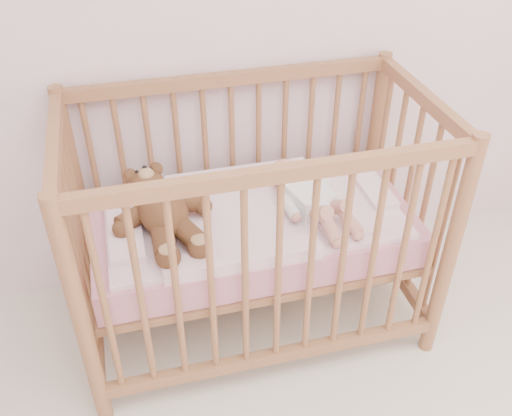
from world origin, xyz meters
name	(u,v)px	position (x,y,z in m)	size (l,w,h in m)	color
crib	(253,225)	(-0.13, 1.60, 0.50)	(1.36, 0.76, 1.00)	#9A6141
mattress	(253,228)	(-0.13, 1.60, 0.49)	(1.22, 0.62, 0.13)	pink
blanket	(253,213)	(-0.13, 1.60, 0.56)	(1.10, 0.58, 0.06)	#F9ACC4
baby	(307,192)	(0.08, 1.58, 0.64)	(0.26, 0.54, 0.13)	white
teddy_bear	(163,211)	(-0.47, 1.58, 0.65)	(0.39, 0.55, 0.15)	brown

